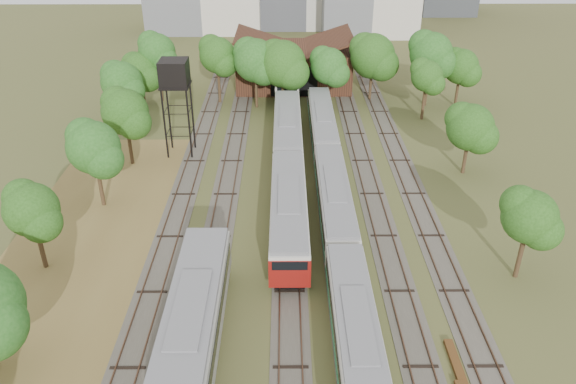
{
  "coord_description": "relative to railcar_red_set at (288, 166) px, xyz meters",
  "views": [
    {
      "loc": [
        -2.33,
        -21.68,
        26.18
      ],
      "look_at": [
        -2.05,
        20.97,
        2.5
      ],
      "focal_mm": 35.0,
      "sensor_mm": 36.0,
      "label": 1
    }
  ],
  "objects": [
    {
      "name": "railcar_red_set",
      "position": [
        0.0,
        0.0,
        0.0
      ],
      "size": [
        3.02,
        34.57,
        3.73
      ],
      "color": "black",
      "rests_on": "ground"
    },
    {
      "name": "railcar_rear",
      "position": [
        0.0,
        28.74,
        0.07
      ],
      "size": [
        3.13,
        16.08,
        3.87
      ],
      "color": "black",
      "rests_on": "ground"
    },
    {
      "name": "tree_band_left",
      "position": [
        -18.09,
        -5.85,
        3.19
      ],
      "size": [
        7.98,
        63.8,
        8.16
      ],
      "color": "#382616",
      "rests_on": "ground"
    },
    {
      "name": "old_grey_coach",
      "position": [
        -6.0,
        -23.2,
        0.24
      ],
      "size": [
        3.28,
        18.0,
        4.06
      ],
      "color": "black",
      "rests_on": "ground"
    },
    {
      "name": "tracks",
      "position": [
        1.33,
        -2.2,
        -1.93
      ],
      "size": [
        24.6,
        80.0,
        0.19
      ],
      "color": "#4C473D",
      "rests_on": "ground"
    },
    {
      "name": "railcar_green_set",
      "position": [
        4.0,
        -6.35,
        -0.2
      ],
      "size": [
        2.71,
        52.08,
        3.35
      ],
      "color": "black",
      "rests_on": "ground"
    },
    {
      "name": "tree_band_far",
      "position": [
        3.75,
        22.39,
        4.19
      ],
      "size": [
        43.99,
        9.62,
        9.63
      ],
      "color": "#382616",
      "rests_on": "ground"
    },
    {
      "name": "water_tower",
      "position": [
        -11.63,
        7.31,
        6.74
      ],
      "size": [
        2.98,
        2.98,
        10.34
      ],
      "color": "black",
      "rests_on": "ground"
    },
    {
      "name": "tree_band_right",
      "position": [
        17.43,
        1.13,
        3.23
      ],
      "size": [
        5.26,
        35.96,
        7.46
      ],
      "color": "#382616",
      "rests_on": "ground"
    },
    {
      "name": "maintenance_shed",
      "position": [
        1.0,
        30.78,
        0.94
      ],
      "size": [
        16.45,
        11.55,
        7.58
      ],
      "color": "#321B12",
      "rests_on": "ground"
    },
    {
      "name": "dry_grass_patch",
      "position": [
        -16.0,
        -19.2,
        -1.95
      ],
      "size": [
        14.0,
        60.0,
        0.04
      ],
      "primitive_type": "cube",
      "color": "brown",
      "rests_on": "ground"
    }
  ]
}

